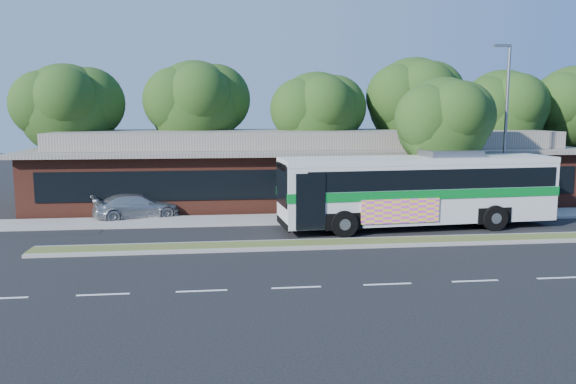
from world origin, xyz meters
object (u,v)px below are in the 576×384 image
object	(u,v)px
transit_bus	(419,185)
sidewalk_tree	(448,121)
lamp_post	(505,125)
sedan	(137,206)

from	to	relation	value
transit_bus	sidewalk_tree	xyz separation A→B (m)	(2.20, 1.99, 3.03)
lamp_post	sedan	distance (m)	19.91
sedan	sidewalk_tree	xyz separation A→B (m)	(16.14, -2.02, 4.47)
sedan	lamp_post	bearing A→B (deg)	-111.86
sidewalk_tree	lamp_post	bearing A→B (deg)	3.90
transit_bus	sidewalk_tree	size ratio (longest dim) A/B	1.84
transit_bus	sedan	xyz separation A→B (m)	(-13.94, 4.01, -1.43)
sidewalk_tree	transit_bus	bearing A→B (deg)	-137.78
lamp_post	transit_bus	world-z (taller)	lamp_post
transit_bus	sedan	world-z (taller)	transit_bus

